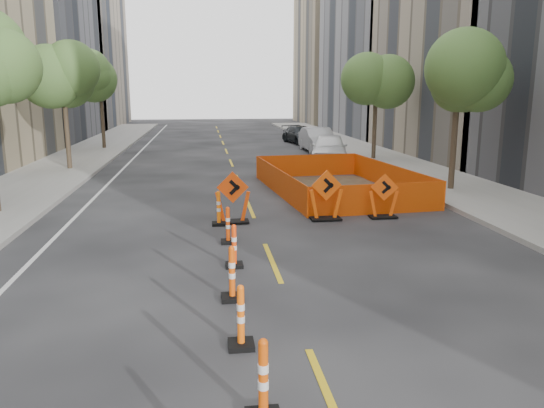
{
  "coord_description": "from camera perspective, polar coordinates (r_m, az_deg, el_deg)",
  "views": [
    {
      "loc": [
        -1.59,
        -8.14,
        4.06
      ],
      "look_at": [
        0.2,
        5.53,
        1.1
      ],
      "focal_mm": 35.0,
      "sensor_mm": 36.0,
      "label": 1
    }
  ],
  "objects": [
    {
      "name": "tree_l_c",
      "position": [
        28.95,
        -21.57,
        12.22
      ],
      "size": [
        2.8,
        2.8,
        5.95
      ],
      "color": "#382B1E",
      "rests_on": "ground"
    },
    {
      "name": "channelizer_1",
      "position": [
        6.87,
        -0.95,
        -18.47
      ],
      "size": [
        0.44,
        0.44,
        1.13
      ],
      "primitive_type": null,
      "color": "#D64A09",
      "rests_on": "ground"
    },
    {
      "name": "bld_right_e",
      "position": [
        69.39,
        8.39,
        15.25
      ],
      "size": [
        12.0,
        14.0,
        16.0
      ],
      "primitive_type": "cube",
      "color": "tan",
      "rests_on": "ground"
    },
    {
      "name": "sidewalk_left",
      "position": [
        21.83,
        -27.15,
        0.25
      ],
      "size": [
        4.0,
        90.0,
        0.15
      ],
      "primitive_type": "cube",
      "color": "gray",
      "rests_on": "ground"
    },
    {
      "name": "parked_car_near",
      "position": [
        30.5,
        6.18,
        5.98
      ],
      "size": [
        3.07,
        5.23,
        1.67
      ],
      "primitive_type": "imported",
      "rotation": [
        0.0,
        0.0,
        -0.24
      ],
      "color": "white",
      "rests_on": "ground"
    },
    {
      "name": "channelizer_5",
      "position": [
        14.35,
        -4.76,
        -2.27
      ],
      "size": [
        0.4,
        0.4,
        1.01
      ],
      "primitive_type": null,
      "color": "#DA3E09",
      "rests_on": "ground"
    },
    {
      "name": "chevron_sign_right",
      "position": [
        17.45,
        11.94,
        0.85
      ],
      "size": [
        1.11,
        0.86,
        1.46
      ],
      "primitive_type": null,
      "rotation": [
        0.0,
        0.0,
        -0.31
      ],
      "color": "#DC4709",
      "rests_on": "ground"
    },
    {
      "name": "ground_plane",
      "position": [
        9.24,
        3.35,
        -13.99
      ],
      "size": [
        140.0,
        140.0,
        0.0
      ],
      "primitive_type": "plane",
      "color": "black"
    },
    {
      "name": "channelizer_4",
      "position": [
        12.42,
        -4.1,
        -4.49
      ],
      "size": [
        0.41,
        0.41,
        1.03
      ],
      "primitive_type": null,
      "color": "#FF400A",
      "rests_on": "ground"
    },
    {
      "name": "channelizer_2",
      "position": [
        8.65,
        -3.37,
        -11.97
      ],
      "size": [
        0.42,
        0.42,
        1.06
      ],
      "primitive_type": null,
      "color": "#FF5F0A",
      "rests_on": "ground"
    },
    {
      "name": "bld_right_d",
      "position": [
        52.13,
        14.22,
        18.31
      ],
      "size": [
        12.0,
        18.0,
        20.0
      ],
      "primitive_type": "cube",
      "color": "gray",
      "rests_on": "ground"
    },
    {
      "name": "parked_car_far",
      "position": [
        41.9,
        3.07,
        7.46
      ],
      "size": [
        2.69,
        4.86,
        1.33
      ],
      "primitive_type": "imported",
      "rotation": [
        0.0,
        0.0,
        0.19
      ],
      "color": "black",
      "rests_on": "ground"
    },
    {
      "name": "tree_r_b",
      "position": [
        22.49,
        19.41,
        12.64
      ],
      "size": [
        2.8,
        2.8,
        5.95
      ],
      "color": "#382B1E",
      "rests_on": "ground"
    },
    {
      "name": "parked_car_mid",
      "position": [
        35.97,
        4.94,
        6.9
      ],
      "size": [
        1.81,
        4.96,
        1.62
      ],
      "primitive_type": "imported",
      "rotation": [
        0.0,
        0.0,
        0.02
      ],
      "color": "#A6A6AC",
      "rests_on": "ground"
    },
    {
      "name": "sidewalk_right",
      "position": [
        23.1,
        19.97,
        1.45
      ],
      "size": [
        4.0,
        90.0,
        0.15
      ],
      "primitive_type": "cube",
      "color": "gray",
      "rests_on": "ground"
    },
    {
      "name": "bld_right_c",
      "position": [
        37.08,
        23.6,
        15.7
      ],
      "size": [
        12.0,
        16.0,
        14.0
      ],
      "primitive_type": "cube",
      "color": "gray",
      "rests_on": "ground"
    },
    {
      "name": "bld_left_e",
      "position": [
        65.84,
        -21.9,
        16.46
      ],
      "size": [
        12.0,
        20.0,
        20.0
      ],
      "primitive_type": "cube",
      "color": "gray",
      "rests_on": "ground"
    },
    {
      "name": "channelizer_3",
      "position": [
        10.5,
        -4.33,
        -7.42
      ],
      "size": [
        0.44,
        0.44,
        1.11
      ],
      "primitive_type": null,
      "color": "#E74D09",
      "rests_on": "ground"
    },
    {
      "name": "bld_left_d",
      "position": [
        49.87,
        -26.32,
        14.29
      ],
      "size": [
        12.0,
        16.0,
        14.0
      ],
      "primitive_type": "cube",
      "color": "#4C4C51",
      "rests_on": "ground"
    },
    {
      "name": "chevron_sign_left",
      "position": [
        16.44,
        -4.24,
        0.71
      ],
      "size": [
        1.12,
        0.71,
        1.63
      ],
      "primitive_type": null,
      "rotation": [
        0.0,
        0.0,
        -0.05
      ],
      "color": "#DE3E09",
      "rests_on": "ground"
    },
    {
      "name": "tree_l_d",
      "position": [
        38.75,
        -18.0,
        12.24
      ],
      "size": [
        2.8,
        2.8,
        5.95
      ],
      "color": "#382B1E",
      "rests_on": "ground"
    },
    {
      "name": "chevron_sign_center",
      "position": [
        16.87,
        5.84,
        0.95
      ],
      "size": [
        1.11,
        0.7,
        1.62
      ],
      "primitive_type": null,
      "rotation": [
        0.0,
        0.0,
        0.05
      ],
      "color": "#E64D09",
      "rests_on": "ground"
    },
    {
      "name": "safety_fence",
      "position": [
        21.75,
        6.89,
        2.66
      ],
      "size": [
        5.66,
        8.74,
        1.04
      ],
      "primitive_type": null,
      "rotation": [
        0.0,
        0.0,
        0.1
      ],
      "color": "#FC480D",
      "rests_on": "ground"
    },
    {
      "name": "tree_r_c",
      "position": [
        31.76,
        11.16,
        12.74
      ],
      "size": [
        2.8,
        2.8,
        5.95
      ],
      "color": "#382B1E",
      "rests_on": "ground"
    },
    {
      "name": "channelizer_6",
      "position": [
        16.29,
        -5.76,
        -0.44
      ],
      "size": [
        0.42,
        0.42,
        1.07
      ],
      "primitive_type": null,
      "color": "#FF690A",
      "rests_on": "ground"
    }
  ]
}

